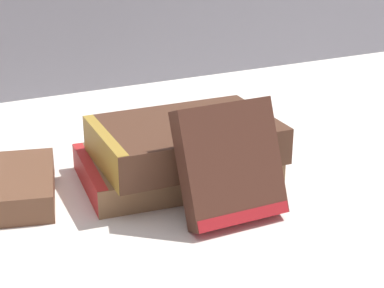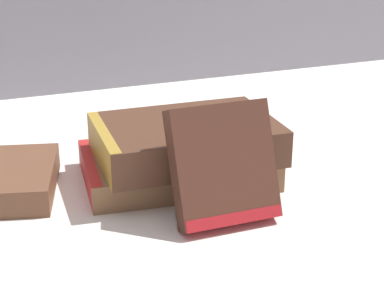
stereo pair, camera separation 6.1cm
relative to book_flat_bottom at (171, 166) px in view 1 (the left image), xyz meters
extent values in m
plane|color=silver|center=(-0.02, -0.06, -0.02)|extent=(3.00, 3.00, 0.00)
cube|color=brown|center=(0.01, 0.00, 0.00)|extent=(0.23, 0.16, 0.03)
cube|color=#B22323|center=(-0.10, 0.01, 0.00)|extent=(0.03, 0.14, 0.03)
cube|color=#4C2D1E|center=(0.01, -0.01, 0.04)|extent=(0.21, 0.14, 0.04)
cube|color=olive|center=(-0.08, -0.01, 0.04)|extent=(0.02, 0.13, 0.04)
cube|color=#422319|center=(0.02, -0.11, 0.04)|extent=(0.10, 0.07, 0.12)
cube|color=maroon|center=(0.02, -0.13, -0.01)|extent=(0.10, 0.03, 0.02)
cylinder|color=silver|center=(0.04, -0.03, 0.06)|extent=(0.05, 0.05, 0.01)
torus|color=#B2B2B7|center=(0.04, -0.03, 0.06)|extent=(0.05, 0.05, 0.01)
sphere|color=#B2B2B7|center=(0.04, 0.00, 0.06)|extent=(0.01, 0.01, 0.01)
camera|label=1|loc=(-0.28, -0.63, 0.30)|focal=60.00mm
camera|label=2|loc=(-0.22, -0.65, 0.30)|focal=60.00mm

